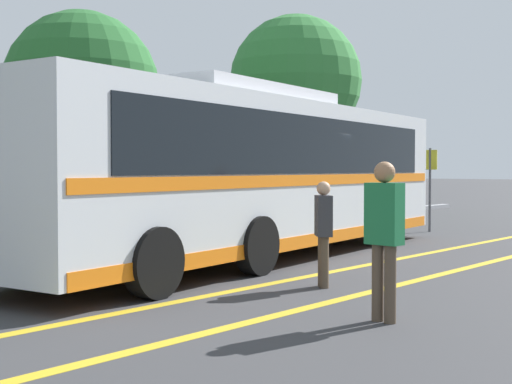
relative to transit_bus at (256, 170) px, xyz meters
name	(u,v)px	position (x,y,z in m)	size (l,w,h in m)	color
ground_plane	(269,256)	(0.54, 0.10, -1.76)	(220.00, 220.00, 0.00)	#38383A
lane_strip_0	(349,268)	(0.01, -2.20, -1.75)	(0.20, 32.39, 0.01)	gold
lane_strip_1	(430,277)	(0.01, -3.78, -1.75)	(0.20, 32.39, 0.01)	gold
curb_strip	(86,237)	(0.01, 5.59, -1.68)	(40.39, 0.36, 0.15)	#99999E
transit_bus	(256,170)	(0.00, 0.00, 0.00)	(12.90, 4.16, 3.35)	silver
parked_car_2	(197,210)	(2.21, 3.88, -1.04)	(4.45, 1.92, 1.42)	black
pedestrian_0	(384,230)	(-3.51, -4.96, -0.68)	(0.25, 0.43, 1.87)	brown
pedestrian_2	(323,228)	(-1.94, -3.00, -0.85)	(0.46, 0.45, 1.60)	brown
bus_stop_sign	(430,179)	(7.84, 0.18, -0.25)	(0.08, 0.40, 2.38)	#59595E
tree_0	(296,81)	(10.91, 7.32, 3.36)	(5.00, 5.00, 7.63)	#513823
tree_1	(82,88)	(2.18, 8.73, 2.45)	(4.62, 4.62, 6.52)	#513823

